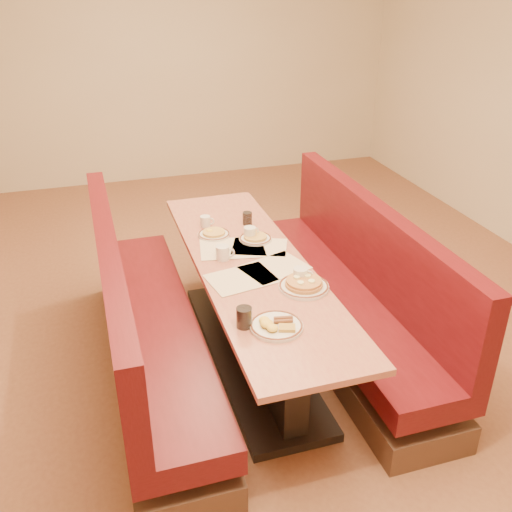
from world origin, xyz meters
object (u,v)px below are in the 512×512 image
object	(u,v)px
booth_right	(350,297)
coffee_mug_d	(206,221)
coffee_mug_b	(223,252)
coffee_mug_c	(250,233)
soda_tumbler_mid	(247,218)
diner_table	(252,312)
booth_left	(144,332)
coffee_mug_a	(301,275)
pancake_plate	(304,285)
eggs_plate	(276,325)
soda_tumbler_near	(244,317)

from	to	relation	value
booth_right	coffee_mug_d	bearing A→B (deg)	143.22
coffee_mug_b	coffee_mug_c	xyz separation A→B (m)	(0.26, 0.25, -0.00)
soda_tumbler_mid	diner_table	bearing A→B (deg)	-103.97
booth_left	coffee_mug_a	size ratio (longest dim) A/B	20.13
pancake_plate	eggs_plate	bearing A→B (deg)	-130.58
coffee_mug_a	soda_tumbler_near	size ratio (longest dim) A/B	1.06
diner_table	coffee_mug_b	world-z (taller)	coffee_mug_b
coffee_mug_c	coffee_mug_d	bearing A→B (deg)	114.94
diner_table	coffee_mug_a	size ratio (longest dim) A/B	20.13
coffee_mug_b	coffee_mug_d	world-z (taller)	coffee_mug_b
pancake_plate	coffee_mug_c	size ratio (longest dim) A/B	2.58
booth_right	pancake_plate	distance (m)	0.78
coffee_mug_b	soda_tumbler_mid	size ratio (longest dim) A/B	1.30
pancake_plate	coffee_mug_b	xyz separation A→B (m)	(-0.37, 0.51, 0.03)
soda_tumbler_near	eggs_plate	bearing A→B (deg)	-22.35
eggs_plate	coffee_mug_a	world-z (taller)	coffee_mug_a
diner_table	soda_tumbler_mid	size ratio (longest dim) A/B	26.09
booth_right	pancake_plate	world-z (taller)	booth_right
pancake_plate	diner_table	bearing A→B (deg)	117.21
booth_right	soda_tumbler_mid	xyz separation A→B (m)	(-0.58, 0.61, 0.44)
eggs_plate	soda_tumbler_mid	xyz separation A→B (m)	(0.24, 1.35, 0.03)
booth_right	eggs_plate	world-z (taller)	booth_right
coffee_mug_b	coffee_mug_d	size ratio (longest dim) A/B	1.20
booth_right	soda_tumbler_near	size ratio (longest dim) A/B	21.43
coffee_mug_d	coffee_mug_c	bearing A→B (deg)	-31.69
booth_right	eggs_plate	bearing A→B (deg)	-137.81
coffee_mug_a	coffee_mug_d	size ratio (longest dim) A/B	1.19
pancake_plate	soda_tumbler_mid	distance (m)	1.01
booth_right	soda_tumbler_mid	world-z (taller)	booth_right
diner_table	eggs_plate	size ratio (longest dim) A/B	8.70
pancake_plate	soda_tumbler_near	world-z (taller)	soda_tumbler_near
diner_table	coffee_mug_c	xyz separation A→B (m)	(0.10, 0.36, 0.42)
booth_left	pancake_plate	xyz separation A→B (m)	(0.94, -0.40, 0.41)
diner_table	coffee_mug_c	bearing A→B (deg)	74.64
soda_tumbler_near	coffee_mug_a	bearing A→B (deg)	37.56
booth_right	coffee_mug_c	xyz separation A→B (m)	(-0.63, 0.36, 0.43)
soda_tumbler_mid	soda_tumbler_near	bearing A→B (deg)	-107.21
booth_left	coffee_mug_c	size ratio (longest dim) A/B	21.32
eggs_plate	coffee_mug_d	xyz separation A→B (m)	(-0.06, 1.41, 0.02)
pancake_plate	coffee_mug_a	size ratio (longest dim) A/B	2.44
eggs_plate	soda_tumbler_near	distance (m)	0.17
coffee_mug_b	soda_tumbler_near	bearing A→B (deg)	-81.06
eggs_plate	soda_tumbler_near	size ratio (longest dim) A/B	2.46
pancake_plate	coffee_mug_a	world-z (taller)	coffee_mug_a
coffee_mug_c	soda_tumbler_mid	size ratio (longest dim) A/B	1.22
coffee_mug_b	coffee_mug_c	world-z (taller)	coffee_mug_b
diner_table	booth_left	size ratio (longest dim) A/B	1.00
booth_left	pancake_plate	distance (m)	1.10
eggs_plate	booth_right	bearing A→B (deg)	42.19
soda_tumbler_mid	coffee_mug_d	bearing A→B (deg)	169.58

